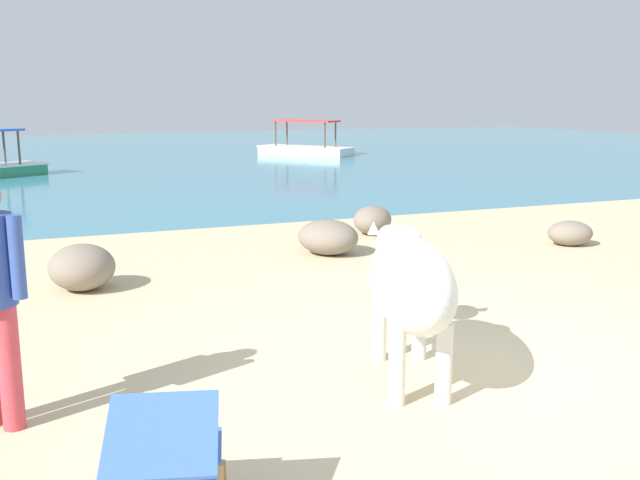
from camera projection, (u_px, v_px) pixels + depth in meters
name	position (u px, v px, depth m)	size (l,w,h in m)	color
sand_beach	(486.00, 374.00, 5.62)	(18.00, 14.00, 0.04)	#CCB78E
water_surface	(127.00, 158.00, 25.65)	(60.00, 36.00, 0.03)	teal
cow	(409.00, 282.00, 5.37)	(1.07, 2.03, 1.14)	silver
deck_chair_near	(166.00, 454.00, 3.53)	(0.72, 0.88, 0.68)	#A37A4C
shore_rock_large	(372.00, 220.00, 11.26)	(0.75, 0.58, 0.44)	gray
shore_rock_medium	(328.00, 237.00, 9.78)	(0.87, 0.73, 0.47)	gray
shore_rock_small	(570.00, 233.00, 10.38)	(0.64, 0.52, 0.36)	gray
shore_rock_flat	(82.00, 267.00, 7.96)	(0.77, 0.72, 0.51)	gray
boat_white	(305.00, 148.00, 26.92)	(3.13, 3.63, 1.29)	white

